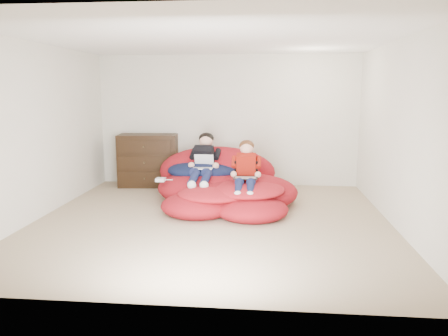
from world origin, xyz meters
TOP-DOWN VIEW (x-y plane):
  - room_shell at (0.00, 0.00)m, footprint 5.10×5.10m
  - dresser at (-1.50, 2.21)m, footprint 1.16×0.68m
  - beanbag_pile at (0.06, 1.05)m, footprint 2.42×2.37m
  - cream_pillow at (-0.55, 1.80)m, footprint 0.48×0.30m
  - older_boy at (-0.26, 1.12)m, footprint 0.39×1.17m
  - younger_boy at (0.45, 0.68)m, footprint 0.31×0.98m
  - laptop_white at (-0.26, 1.05)m, footprint 0.32×0.33m
  - laptop_black at (0.45, 0.68)m, footprint 0.37×0.37m
  - power_adapter at (-0.92, 0.78)m, footprint 0.15×0.15m

SIDE VIEW (x-z plane):
  - room_shell at x=0.00m, z-range -1.17..1.60m
  - beanbag_pile at x=0.06m, z-range -0.19..0.74m
  - power_adapter at x=-0.92m, z-range 0.39..0.45m
  - dresser at x=-1.50m, z-range 0.00..1.00m
  - laptop_black at x=0.45m, z-range 0.45..0.69m
  - cream_pillow at x=-0.55m, z-range 0.47..0.77m
  - laptop_white at x=-0.26m, z-range 0.52..0.74m
  - younger_boy at x=0.45m, z-range 0.27..1.03m
  - older_boy at x=-0.26m, z-range 0.32..1.09m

